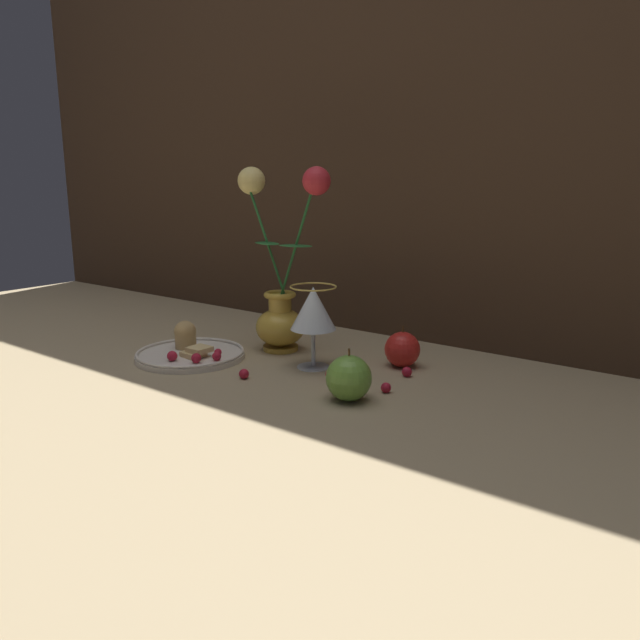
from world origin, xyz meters
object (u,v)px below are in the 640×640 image
Objects in this scene: plate_with_pastries at (190,351)px; wine_glass at (313,311)px; vase at (280,288)px; apple_beside_vase at (402,349)px; apple_near_glass at (349,378)px.

wine_glass reaches higher than plate_with_pastries.
plate_with_pastries is 1.37× the size of wine_glass.
wine_glass is (0.13, -0.06, -0.02)m from vase.
apple_beside_vase is at bearing 28.83° from plate_with_pastries.
plate_with_pastries is 0.27m from wine_glass.
apple_near_glass is (0.39, -0.01, 0.02)m from plate_with_pastries.
vase reaches higher than plate_with_pastries.
apple_near_glass reaches higher than apple_beside_vase.
vase is at bearing 155.87° from wine_glass.
plate_with_pastries is at bearing -157.86° from wine_glass.
wine_glass is 1.80× the size of apple_near_glass.
vase reaches higher than apple_near_glass.
apple_beside_vase is 0.21m from apple_near_glass.
plate_with_pastries is 0.39m from apple_near_glass.
vase is 0.14m from wine_glass.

